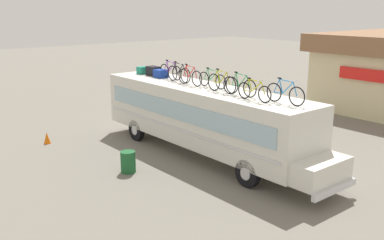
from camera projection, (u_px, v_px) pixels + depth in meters
The scene contains 15 objects.
ground_plane at pixel (201, 154), 20.34m from camera, with size 120.00×120.00×0.00m, color slate.
bus at pixel (203, 116), 19.76m from camera, with size 13.08×2.62×3.15m.
luggage_bag_1 at pixel (143, 70), 23.27m from camera, with size 0.46×0.50×0.38m, color #1E7F66.
luggage_bag_2 at pixel (154, 71), 22.68m from camera, with size 0.75×0.49×0.48m, color black.
luggage_bag_3 at pixel (161, 74), 22.07m from camera, with size 0.64×0.53×0.41m, color #193899.
rooftop_bicycle_1 at pixel (170, 71), 21.58m from camera, with size 1.72×0.44×0.93m.
rooftop_bicycle_2 at pixel (179, 74), 20.71m from camera, with size 1.73×0.44×0.96m.
rooftop_bicycle_3 at pixel (190, 77), 19.86m from camera, with size 1.68×0.44×0.95m.
rooftop_bicycle_4 at pixel (212, 79), 19.25m from camera, with size 1.74×0.44×0.87m.
rooftop_bicycle_5 at pixel (222, 83), 18.16m from camera, with size 1.69×0.44×0.97m.
rooftop_bicycle_6 at pixel (241, 86), 17.49m from camera, with size 1.71×0.44×0.95m.
rooftop_bicycle_7 at pixel (254, 91), 16.53m from camera, with size 1.69×0.44×0.86m.
rooftop_bicycle_8 at pixel (285, 93), 16.00m from camera, with size 1.77×0.44×0.95m.
trash_bin at pixel (128, 162), 17.96m from camera, with size 0.61×0.61×0.89m, color #1E592D.
traffic_cone at pixel (47, 138), 21.79m from camera, with size 0.34×0.34×0.58m, color orange.
Camera 1 is at (14.68, -12.56, 6.59)m, focal length 41.02 mm.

